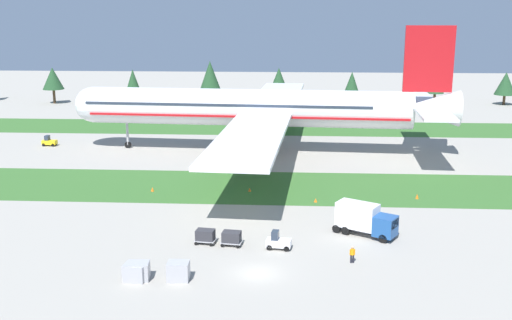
% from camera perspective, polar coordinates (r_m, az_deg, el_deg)
% --- Properties ---
extents(ground_plane, '(400.00, 400.00, 0.00)m').
position_cam_1_polar(ground_plane, '(59.15, 0.15, -10.56)').
color(ground_plane, gray).
extents(grass_strip_near, '(320.00, 16.79, 0.01)m').
position_cam_1_polar(grass_strip_near, '(86.88, 1.22, -2.55)').
color(grass_strip_near, '#336028').
rests_on(grass_strip_near, ground).
extents(grass_strip_far, '(320.00, 16.79, 0.01)m').
position_cam_1_polar(grass_strip_far, '(131.25, 1.95, 3.02)').
color(grass_strip_far, '#336028').
rests_on(grass_strip_far, ground).
extents(airliner, '(67.78, 83.21, 22.13)m').
position_cam_1_polar(airliner, '(107.40, 0.45, 4.93)').
color(airliner, silver).
rests_on(airliner, ground).
extents(baggage_tug, '(2.75, 1.64, 1.97)m').
position_cam_1_polar(baggage_tug, '(64.61, 2.08, -7.63)').
color(baggage_tug, silver).
rests_on(baggage_tug, ground).
extents(cargo_dolly_lead, '(2.38, 1.78, 1.55)m').
position_cam_1_polar(cargo_dolly_lead, '(65.48, -2.30, -7.23)').
color(cargo_dolly_lead, '#A3A3A8').
rests_on(cargo_dolly_lead, ground).
extents(cargo_dolly_second, '(2.38, 1.78, 1.55)m').
position_cam_1_polar(cargo_dolly_second, '(66.18, -4.76, -7.04)').
color(cargo_dolly_second, '#A3A3A8').
rests_on(cargo_dolly_second, ground).
extents(catering_truck, '(7.16, 5.51, 3.58)m').
position_cam_1_polar(catering_truck, '(69.01, 10.14, -5.42)').
color(catering_truck, '#1E4C8E').
rests_on(catering_truck, ground).
extents(pushback_tractor, '(2.68, 1.46, 1.97)m').
position_cam_1_polar(pushback_tractor, '(119.75, -18.79, 1.65)').
color(pushback_tractor, yellow).
rests_on(pushback_tractor, ground).
extents(ground_crew_marshaller, '(0.56, 0.36, 1.74)m').
position_cam_1_polar(ground_crew_marshaller, '(61.85, 9.00, -8.67)').
color(ground_crew_marshaller, black).
rests_on(ground_crew_marshaller, ground).
extents(ground_crew_loader, '(0.56, 0.36, 1.74)m').
position_cam_1_polar(ground_crew_loader, '(70.09, 10.81, -6.02)').
color(ground_crew_loader, black).
rests_on(ground_crew_loader, ground).
extents(uld_container_0, '(2.18, 1.83, 1.62)m').
position_cam_1_polar(uld_container_0, '(58.52, -11.24, -10.25)').
color(uld_container_0, '#A3A3A8').
rests_on(uld_container_0, ground).
extents(uld_container_1, '(2.13, 1.77, 1.69)m').
position_cam_1_polar(uld_container_1, '(58.59, -10.94, -10.16)').
color(uld_container_1, '#A3A3A8').
rests_on(uld_container_1, ground).
extents(uld_container_2, '(2.02, 1.62, 1.78)m').
position_cam_1_polar(uld_container_2, '(57.87, -7.27, -10.28)').
color(uld_container_2, '#A3A3A8').
rests_on(uld_container_2, ground).
extents(taxiway_marker_0, '(0.44, 0.44, 0.50)m').
position_cam_1_polar(taxiway_marker_0, '(84.79, -0.60, -2.78)').
color(taxiway_marker_0, orange).
rests_on(taxiway_marker_0, ground).
extents(taxiway_marker_1, '(0.44, 0.44, 0.66)m').
position_cam_1_polar(taxiway_marker_1, '(84.24, 14.84, -3.31)').
color(taxiway_marker_1, orange).
rests_on(taxiway_marker_1, ground).
extents(taxiway_marker_2, '(0.44, 0.44, 0.52)m').
position_cam_1_polar(taxiway_marker_2, '(80.45, 5.60, -3.76)').
color(taxiway_marker_2, orange).
rests_on(taxiway_marker_2, ground).
extents(taxiway_marker_3, '(0.44, 0.44, 0.58)m').
position_cam_1_polar(taxiway_marker_3, '(86.01, -9.66, -2.71)').
color(taxiway_marker_3, orange).
rests_on(taxiway_marker_3, ground).
extents(distant_tree_line, '(168.98, 10.21, 11.48)m').
position_cam_1_polar(distant_tree_line, '(164.44, 2.45, 7.48)').
color(distant_tree_line, '#4C3823').
rests_on(distant_tree_line, ground).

